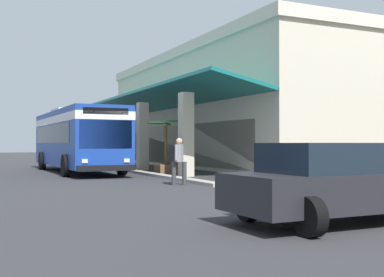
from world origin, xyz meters
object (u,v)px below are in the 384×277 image
parked_sedan_charcoal (341,182)px  pedestrian (179,159)px  transit_bus (77,136)px  potted_palm (166,160)px

parked_sedan_charcoal → pedestrian: 8.92m
transit_bus → pedestrian: bearing=9.4°
transit_bus → pedestrian: (9.66, 1.60, -0.92)m
pedestrian → potted_palm: potted_palm is taller
transit_bus → parked_sedan_charcoal: transit_bus is taller
transit_bus → parked_sedan_charcoal: (18.55, 1.01, -1.10)m
parked_sedan_charcoal → pedestrian: size_ratio=2.67×
pedestrian → potted_palm: 6.47m
potted_palm → pedestrian: bearing=-17.5°
pedestrian → potted_palm: bearing=162.5°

